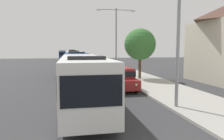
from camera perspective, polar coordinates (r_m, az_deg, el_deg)
The scene contains 11 objects.
bus_lead at distance 14.13m, azimuth -7.83°, elevation -2.03°, with size 2.58×12.33×3.21m.
bus_second_in_line at distance 27.56m, azimuth -9.47°, elevation 1.66°, with size 2.58×11.17×3.21m.
bus_middle at distance 40.80m, azimuth -10.03°, elevation 2.91°, with size 2.58×11.39×3.21m.
bus_fourth_in_line at distance 54.03m, azimuth -10.31°, elevation 3.55°, with size 2.58×10.95×3.21m.
bus_rear at distance 67.08m, azimuth -10.48°, elevation 3.93°, with size 2.58×12.39×3.21m.
bus_tail_end at distance 80.21m, azimuth -10.60°, elevation 4.19°, with size 2.58×11.41×3.21m.
white_suv at distance 18.92m, azimuth 2.69°, elevation -2.06°, with size 1.86×4.82×1.90m.
box_truck_oncoming at distance 83.78m, azimuth -12.89°, elevation 4.21°, with size 2.35×7.24×3.15m.
streetlamp_near at distance 13.30m, azimuth 17.07°, elevation 12.21°, with size 6.37×0.28×8.08m.
streetlamp_mid at distance 29.27m, azimuth 1.10°, elevation 9.21°, with size 5.18×0.28×8.71m.
roadside_tree at distance 25.08m, azimuth 7.37°, elevation 6.67°, with size 3.59×3.59×5.70m.
Camera 1 is at (-2.09, -3.09, 3.56)m, focal length 34.85 mm.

